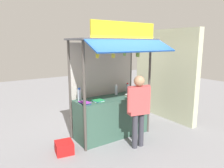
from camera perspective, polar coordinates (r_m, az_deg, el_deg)
ground_plane at (r=5.59m, az=0.00°, el=-13.71°), size 20.00×20.00×0.00m
stall_counter at (r=5.40m, az=0.00°, el=-8.89°), size 1.86×0.69×1.00m
stall_structure at (r=5.20m, az=-0.57°, el=3.74°), size 2.06×1.51×2.80m
water_bottle_left at (r=5.54m, az=1.13°, el=-1.59°), size 0.08×0.08×0.28m
water_bottle_front_right at (r=5.79m, az=4.22°, el=-1.10°), size 0.08×0.08×0.27m
water_bottle_right at (r=5.02m, az=-8.88°, el=-2.89°), size 0.09×0.09×0.31m
magazine_stack_back_left at (r=5.64m, az=6.33°, el=-2.47°), size 0.19×0.27×0.06m
magazine_stack_mid_left at (r=4.93m, az=-3.80°, el=-4.53°), size 0.26×0.25×0.04m
magazine_stack_mid_right at (r=4.79m, az=-7.38°, el=-5.06°), size 0.22×0.31×0.04m
magazine_stack_rear_center at (r=5.36m, az=4.96°, el=-3.15°), size 0.20×0.24×0.06m
banana_bunch_inner_left at (r=4.57m, az=0.34°, el=7.92°), size 0.10×0.10×0.29m
banana_bunch_leftmost at (r=4.36m, az=-3.99°, el=7.89°), size 0.09×0.09×0.28m
banana_bunch_inner_right at (r=4.74m, az=3.41°, el=8.47°), size 0.09×0.09×0.25m
banana_bunch_rightmost at (r=4.99m, az=7.04°, el=8.11°), size 0.11×0.11×0.30m
vendor_person at (r=4.70m, az=7.25°, el=-5.67°), size 0.63×0.29×1.66m
plastic_crate at (r=4.84m, az=-12.85°, el=-16.48°), size 0.42×0.42×0.25m
neighbour_wall at (r=6.81m, az=14.00°, el=2.61°), size 0.20×2.40×2.76m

